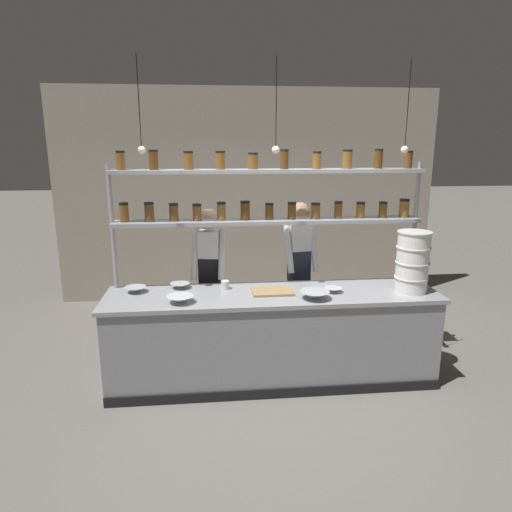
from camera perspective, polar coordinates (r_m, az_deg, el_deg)
The scene contains 15 objects.
ground_plane at distance 4.82m, azimuth 1.99°, elevation -15.06°, with size 40.00×40.00×0.00m, color slate.
back_wall at distance 6.90m, azimuth -0.91°, elevation 7.49°, with size 5.64×0.12×3.12m, color #9E9384.
prep_counter at distance 4.62m, azimuth 2.04°, elevation -10.08°, with size 3.24×0.76×0.92m.
spice_shelf_unit at distance 4.58m, azimuth 1.56°, elevation 7.00°, with size 3.12×0.28×2.28m.
chef_left at distance 4.95m, azimuth -5.80°, elevation -2.29°, with size 0.39×0.32×1.67m.
chef_center at distance 5.12m, azimuth 5.40°, elevation -1.33°, with size 0.40×0.32×1.72m.
container_stack at distance 4.66m, azimuth 18.98°, elevation -0.69°, with size 0.33×0.33×0.60m.
cutting_board at distance 4.45m, azimuth 2.07°, elevation -4.48°, with size 0.40×0.26×0.02m.
prep_bowl_near_left at distance 4.23m, azimuth -9.48°, elevation -5.37°, with size 0.25×0.25×0.07m.
prep_bowl_center_front at distance 4.52m, azimuth 9.61°, elevation -4.21°, with size 0.17×0.17×0.05m.
prep_bowl_center_back at distance 4.64m, azimuth -9.47°, elevation -3.69°, with size 0.20×0.20×0.05m.
prep_bowl_near_right at distance 4.61m, azimuth -14.82°, elevation -4.08°, with size 0.21×0.21×0.06m.
prep_bowl_far_left at distance 4.30m, azimuth 7.34°, elevation -4.88°, with size 0.28×0.28×0.08m.
serving_cup_front at distance 4.57m, azimuth -3.88°, elevation -3.62°, with size 0.08×0.08×0.08m.
pendant_light_row at distance 4.22m, azimuth 2.59°, elevation 13.81°, with size 2.46×0.07×0.83m.
Camera 1 is at (-0.59, -4.17, 2.34)m, focal length 32.00 mm.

